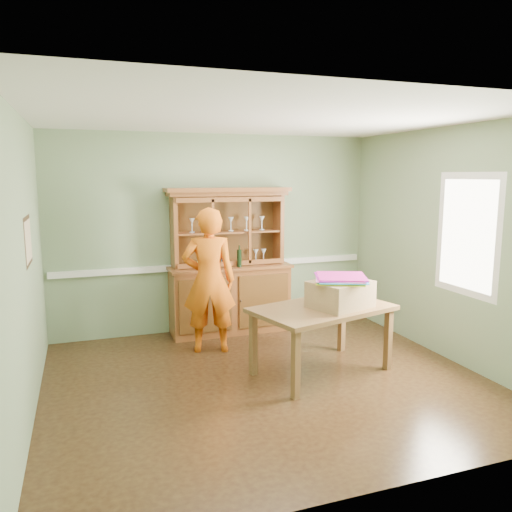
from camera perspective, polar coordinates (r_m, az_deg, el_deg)
name	(u,v)px	position (r m, az deg, el deg)	size (l,w,h in m)	color
floor	(267,381)	(5.43, 1.27, -14.06)	(4.50, 4.50, 0.00)	#4C3318
ceiling	(268,117)	(5.02, 1.38, 15.57)	(4.50, 4.50, 0.00)	white
wall_back	(217,233)	(6.94, -4.51, 2.61)	(4.50, 4.50, 0.00)	gray
wall_left	(24,268)	(4.76, -24.95, -1.26)	(4.00, 4.00, 0.00)	gray
wall_right	(449,245)	(6.20, 21.17, 1.23)	(4.00, 4.00, 0.00)	gray
wall_front	(378,301)	(3.29, 13.73, -5.01)	(4.50, 4.50, 0.00)	gray
chair_rail	(218,265)	(6.98, -4.41, -1.08)	(4.41, 0.05, 0.08)	white
framed_map	(29,241)	(5.02, -24.55, 1.59)	(0.03, 0.60, 0.46)	#372516
window_panel	(467,235)	(5.95, 22.97, 2.27)	(0.03, 0.96, 1.36)	white
china_hutch	(229,282)	(6.86, -3.08, -2.95)	(1.69, 0.56, 1.98)	brown
dining_table	(322,314)	(5.49, 7.57, -6.64)	(1.66, 1.24, 0.74)	brown
cardboard_box	(340,294)	(5.46, 9.61, -4.31)	(0.61, 0.49, 0.28)	#9A7B4F
kite_stack	(341,279)	(5.43, 9.67, -2.55)	(0.68, 0.68, 0.05)	#DAF11E
person	(209,280)	(6.07, -5.39, -2.79)	(0.65, 0.42, 1.77)	#E05E0E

